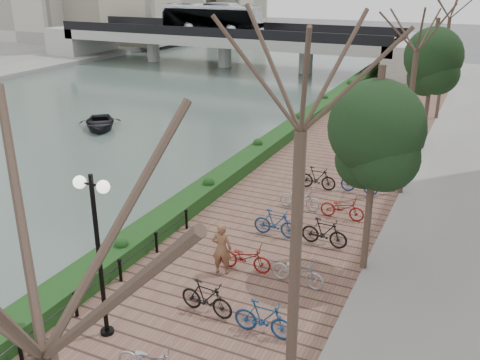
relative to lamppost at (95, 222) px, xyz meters
The scene contains 10 objects.
river_water 28.63m from the lamppost, 128.40° to the left, with size 30.00×130.00×0.02m, color #4A5C53.
promenade 15.22m from the lamppost, 84.69° to the left, with size 8.00×75.00×0.50m, color brown.
hedge 17.62m from the lamppost, 96.71° to the left, with size 1.10×56.00×0.60m, color #163A15.
chain_fence 3.25m from the lamppost, 148.44° to the right, with size 0.10×14.10×0.70m.
lamppost is the anchor object (origin of this frame).
pedestrian 4.87m from the lamppost, 71.13° to the left, with size 0.63×0.41×1.73m, color brown.
bicycle_parking 6.89m from the lamppost, 62.89° to the left, with size 2.40×14.69×1.00m.
street_trees 11.29m from the lamppost, 61.59° to the left, with size 3.20×37.12×6.80m.
bridge 45.89m from the lamppost, 113.00° to the left, with size 36.00×10.77×6.50m.
boat 22.42m from the lamppost, 129.36° to the left, with size 2.73×3.82×0.79m, color black.
Camera 1 is at (10.77, -6.36, 9.40)m, focal length 40.00 mm.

